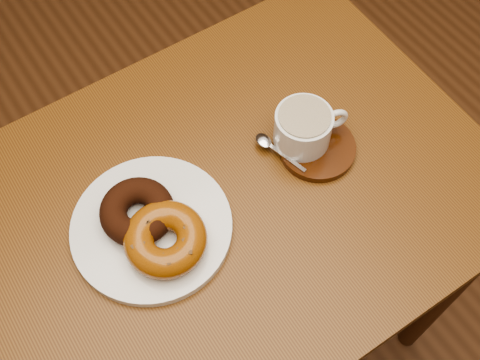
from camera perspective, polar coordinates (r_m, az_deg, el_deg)
ground at (r=1.77m, az=6.72°, el=-13.77°), size 6.00×6.00×0.00m
cafe_table at (r=1.10m, az=-0.86°, el=-4.38°), size 0.88×0.67×0.82m
donut_plate at (r=0.96m, az=-8.37°, el=-4.48°), size 0.27×0.27×0.02m
donut_cinnamon at (r=0.94m, az=-9.73°, el=-2.95°), size 0.16×0.16×0.04m
donut_caramel at (r=0.91m, az=-7.09°, el=-5.58°), size 0.16×0.16×0.05m
saucer at (r=1.03m, az=7.32°, el=3.04°), size 0.13×0.13×0.01m
coffee_cup at (r=1.00m, az=6.09°, el=5.00°), size 0.13×0.10×0.07m
teaspoon at (r=1.02m, az=2.67°, el=3.46°), size 0.04×0.11×0.01m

